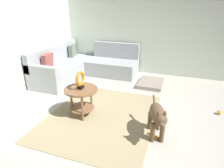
# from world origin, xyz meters

# --- Properties ---
(ground_plane) EXTENTS (6.00, 6.00, 0.10)m
(ground_plane) POSITION_xyz_m (0.00, 0.00, -0.05)
(ground_plane) COLOR #B7B2A8
(wall_right) EXTENTS (0.12, 6.00, 2.70)m
(wall_right) POSITION_xyz_m (2.94, 0.00, 1.35)
(wall_right) COLOR silver
(wall_right) RESTS_ON ground_plane
(area_rug) EXTENTS (2.30, 1.90, 0.01)m
(area_rug) POSITION_xyz_m (0.15, 0.70, 0.01)
(area_rug) COLOR tan
(area_rug) RESTS_ON ground_plane
(sectional_couch) EXTENTS (2.20, 2.25, 0.88)m
(sectional_couch) POSITION_xyz_m (1.99, 2.02, 0.29)
(sectional_couch) COLOR #9EA3A8
(sectional_couch) RESTS_ON ground_plane
(side_table) EXTENTS (0.60, 0.60, 0.54)m
(side_table) POSITION_xyz_m (0.09, 1.06, 0.42)
(side_table) COLOR brown
(side_table) RESTS_ON ground_plane
(torus_sculpture) EXTENTS (0.28, 0.08, 0.33)m
(torus_sculpture) POSITION_xyz_m (0.09, 1.06, 0.71)
(torus_sculpture) COLOR black
(torus_sculpture) RESTS_ON side_table
(dog_bed_mat) EXTENTS (0.80, 0.60, 0.09)m
(dog_bed_mat) POSITION_xyz_m (1.98, 0.08, 0.04)
(dog_bed_mat) COLOR gray
(dog_bed_mat) RESTS_ON ground_plane
(dog) EXTENTS (0.83, 0.36, 0.63)m
(dog) POSITION_xyz_m (-0.12, -0.32, 0.38)
(dog) COLOR brown
(dog) RESTS_ON ground_plane
(dog_toy_ball) EXTENTS (0.08, 0.08, 0.08)m
(dog_toy_ball) POSITION_xyz_m (0.95, -1.37, 0.04)
(dog_toy_ball) COLOR orange
(dog_toy_ball) RESTS_ON ground_plane
(dog_toy_rope) EXTENTS (0.15, 0.19, 0.05)m
(dog_toy_rope) POSITION_xyz_m (-0.14, -0.30, 0.03)
(dog_toy_rope) COLOR orange
(dog_toy_rope) RESTS_ON ground_plane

